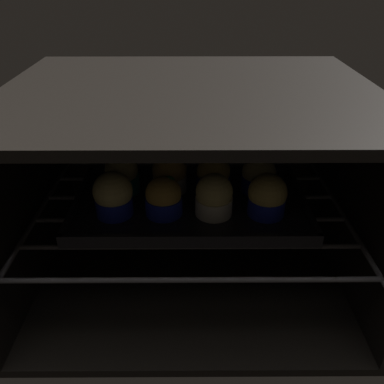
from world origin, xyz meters
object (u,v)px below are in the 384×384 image
object	(u,v)px
muffin_row1_col0	(124,175)
muffin_row1_col1	(171,174)
baking_tray	(192,204)
muffin_row1_col3	(260,176)
muffin_row0_col0	(115,195)
muffin_row0_col1	(166,198)
muffin_row0_col2	(216,196)
muffin_row1_col2	(215,175)
muffin_row0_col3	(269,197)

from	to	relation	value
muffin_row1_col0	muffin_row1_col1	xyz separation A→B (cm)	(8.74, 0.28, -0.02)
baking_tray	muffin_row1_col3	distance (cm)	13.63
baking_tray	muffin_row1_col1	size ratio (longest dim) A/B	5.54
baking_tray	muffin_row0_col0	distance (cm)	14.02
muffin_row0_col1	muffin_row0_col2	distance (cm)	8.39
muffin_row1_col2	baking_tray	bearing A→B (deg)	-135.37
muffin_row0_col0	muffin_row0_col1	distance (cm)	8.37
muffin_row1_col2	muffin_row0_col3	bearing A→B (deg)	-44.45
muffin_row0_col0	muffin_row1_col2	size ratio (longest dim) A/B	1.12
muffin_row0_col0	muffin_row1_col1	size ratio (longest dim) A/B	1.05
muffin_row1_col0	muffin_row1_col1	world-z (taller)	same
baking_tray	muffin_row0_col3	xyz separation A→B (cm)	(12.80, -4.12, 3.85)
muffin_row0_col1	muffin_row1_col2	size ratio (longest dim) A/B	0.98
baking_tray	muffin_row0_col2	world-z (taller)	muffin_row0_col2
muffin_row1_col3	muffin_row0_col2	bearing A→B (deg)	-137.25
baking_tray	muffin_row0_col2	distance (cm)	6.87
muffin_row0_col0	muffin_row1_col1	bearing A→B (deg)	42.47
muffin_row1_col1	muffin_row1_col3	xyz separation A→B (cm)	(16.35, -0.28, -0.33)
muffin_row0_col3	muffin_row1_col3	world-z (taller)	muffin_row0_col3
muffin_row0_col2	muffin_row1_col1	world-z (taller)	same
muffin_row0_col3	muffin_row1_col3	distance (cm)	8.05
muffin_row0_col2	muffin_row1_col2	distance (cm)	8.28
muffin_row0_col0	muffin_row0_col2	distance (cm)	16.73
muffin_row1_col1	muffin_row0_col0	bearing A→B (deg)	-137.53
muffin_row0_col2	muffin_row1_col1	xyz separation A→B (cm)	(-7.75, 8.23, -0.05)
muffin_row0_col0	muffin_row1_col2	distance (cm)	18.95
muffin_row0_col2	muffin_row1_col1	size ratio (longest dim) A/B	1.00
muffin_row0_col2	muffin_row1_col0	size ratio (longest dim) A/B	1.00
muffin_row0_col3	muffin_row1_col1	distance (cm)	18.55
muffin_row0_col3	muffin_row1_col3	bearing A→B (deg)	91.60
muffin_row1_col3	baking_tray	bearing A→B (deg)	-162.67
muffin_row0_col1	muffin_row0_col3	distance (cm)	17.22
muffin_row0_col3	muffin_row1_col2	distance (cm)	11.93
muffin_row0_col0	muffin_row0_col1	bearing A→B (deg)	0.77
muffin_row0_col0	muffin_row0_col1	xyz separation A→B (cm)	(8.35, 0.11, -0.60)
muffin_row0_col3	muffin_row1_col1	world-z (taller)	same
muffin_row0_col1	muffin_row0_col0	bearing A→B (deg)	-179.23
muffin_row1_col0	muffin_row0_col3	bearing A→B (deg)	-17.61
muffin_row0_col0	baking_tray	bearing A→B (deg)	17.48
muffin_row0_col1	muffin_row1_col0	distance (cm)	11.27
muffin_row1_col2	muffin_row0_col0	bearing A→B (deg)	-154.17
muffin_row0_col3	muffin_row0_col1	bearing A→B (deg)	179.30
muffin_row1_col0	muffin_row1_col2	world-z (taller)	muffin_row1_col0
baking_tray	muffin_row0_col1	bearing A→B (deg)	-138.48
muffin_row0_col2	muffin_row0_col0	bearing A→B (deg)	179.96
muffin_row1_col2	muffin_row1_col3	xyz separation A→B (cm)	(8.29, -0.31, -0.05)
muffin_row0_col1	muffin_row1_col3	bearing A→B (deg)	24.75
baking_tray	muffin_row0_col3	bearing A→B (deg)	-17.83
baking_tray	muffin_row0_col2	xyz separation A→B (cm)	(3.97, -4.03, 3.90)
muffin_row1_col1	muffin_row1_col2	bearing A→B (deg)	0.21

